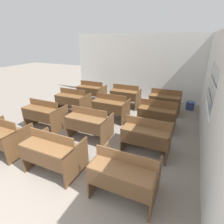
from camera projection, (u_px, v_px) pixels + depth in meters
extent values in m
cube|color=silver|center=(135.00, 67.00, 8.08)|extent=(5.99, 0.06, 2.86)
cube|color=silver|center=(205.00, 132.00, 4.36)|extent=(0.06, 6.99, 0.96)
cube|color=silver|center=(209.00, 75.00, 5.92)|extent=(0.06, 2.31, 1.11)
cube|color=white|center=(213.00, 89.00, 4.25)|extent=(0.02, 1.66, 1.11)
cube|color=#4C4C51|center=(210.00, 96.00, 4.33)|extent=(0.02, 1.66, 0.02)
cube|color=#4C4C51|center=(214.00, 81.00, 4.19)|extent=(0.02, 1.66, 0.02)
cube|color=brown|center=(21.00, 143.00, 4.13)|extent=(0.03, 0.83, 0.71)
cube|color=brown|center=(14.00, 131.00, 4.51)|extent=(1.10, 0.33, 0.03)
cube|color=brown|center=(16.00, 140.00, 4.62)|extent=(1.05, 0.04, 0.04)
cube|color=brown|center=(37.00, 149.00, 3.92)|extent=(0.03, 0.83, 0.71)
cube|color=brown|center=(77.00, 161.00, 3.51)|extent=(0.03, 0.83, 0.71)
cube|color=brown|center=(46.00, 147.00, 3.40)|extent=(1.10, 0.38, 0.03)
cube|color=brown|center=(40.00, 159.00, 3.31)|extent=(1.05, 0.02, 0.32)
cube|color=brown|center=(51.00, 137.00, 3.51)|extent=(1.10, 0.02, 0.20)
cube|color=brown|center=(63.00, 145.00, 3.89)|extent=(1.10, 0.33, 0.03)
cube|color=brown|center=(64.00, 156.00, 4.00)|extent=(1.05, 0.04, 0.04)
cube|color=brown|center=(99.00, 168.00, 3.32)|extent=(0.03, 0.83, 0.71)
cube|color=brown|center=(156.00, 187.00, 2.91)|extent=(0.03, 0.83, 0.71)
cube|color=brown|center=(121.00, 170.00, 2.80)|extent=(1.10, 0.38, 0.03)
cube|color=brown|center=(117.00, 186.00, 2.71)|extent=(1.05, 0.02, 0.32)
cube|color=brown|center=(126.00, 157.00, 2.90)|extent=(1.10, 0.02, 0.20)
cube|color=brown|center=(130.00, 165.00, 3.29)|extent=(1.10, 0.33, 0.03)
cube|color=brown|center=(130.00, 176.00, 3.40)|extent=(1.05, 0.04, 0.04)
cube|color=brown|center=(34.00, 114.00, 5.75)|extent=(0.03, 0.83, 0.71)
cube|color=brown|center=(60.00, 119.00, 5.34)|extent=(0.03, 0.83, 0.71)
cube|color=brown|center=(39.00, 109.00, 5.23)|extent=(1.10, 0.38, 0.03)
cube|color=brown|center=(36.00, 116.00, 5.15)|extent=(1.05, 0.02, 0.32)
cube|color=brown|center=(43.00, 103.00, 5.34)|extent=(1.10, 0.02, 0.20)
cube|color=brown|center=(52.00, 111.00, 5.73)|extent=(1.10, 0.33, 0.03)
cube|color=brown|center=(53.00, 119.00, 5.83)|extent=(1.05, 0.04, 0.04)
cube|color=brown|center=(75.00, 123.00, 5.14)|extent=(0.03, 0.83, 0.71)
cube|color=brown|center=(107.00, 130.00, 4.73)|extent=(0.03, 0.83, 0.71)
cube|color=brown|center=(85.00, 118.00, 4.62)|extent=(1.10, 0.38, 0.03)
cube|color=brown|center=(82.00, 127.00, 4.53)|extent=(1.05, 0.02, 0.32)
cube|color=brown|center=(89.00, 112.00, 4.72)|extent=(1.10, 0.02, 0.20)
cube|color=brown|center=(95.00, 120.00, 5.11)|extent=(1.10, 0.33, 0.03)
cube|color=brown|center=(95.00, 128.00, 5.22)|extent=(1.05, 0.04, 0.04)
cube|color=brown|center=(126.00, 134.00, 4.52)|extent=(0.03, 0.83, 0.71)
cube|color=brown|center=(169.00, 144.00, 4.11)|extent=(0.03, 0.83, 0.71)
cube|color=brown|center=(146.00, 130.00, 4.00)|extent=(1.10, 0.38, 0.03)
cube|color=brown|center=(143.00, 141.00, 3.92)|extent=(1.05, 0.02, 0.32)
cube|color=brown|center=(148.00, 123.00, 4.11)|extent=(1.10, 0.02, 0.20)
cube|color=brown|center=(150.00, 131.00, 4.50)|extent=(1.10, 0.33, 0.03)
cube|color=brown|center=(149.00, 140.00, 4.60)|extent=(1.05, 0.04, 0.04)
cube|color=brown|center=(63.00, 101.00, 6.95)|extent=(0.03, 0.83, 0.71)
cube|color=brown|center=(86.00, 105.00, 6.54)|extent=(0.03, 0.83, 0.71)
cube|color=brown|center=(70.00, 96.00, 6.42)|extent=(1.10, 0.38, 0.03)
cube|color=brown|center=(67.00, 102.00, 6.34)|extent=(1.05, 0.02, 0.32)
cube|color=brown|center=(72.00, 92.00, 6.53)|extent=(1.10, 0.02, 0.20)
cube|color=brown|center=(77.00, 99.00, 6.92)|extent=(1.10, 0.33, 0.03)
cube|color=brown|center=(78.00, 105.00, 7.03)|extent=(1.05, 0.04, 0.04)
cube|color=#54371F|center=(98.00, 107.00, 6.32)|extent=(0.03, 0.83, 0.71)
cube|color=#54371F|center=(126.00, 112.00, 5.91)|extent=(0.03, 0.83, 0.71)
cube|color=brown|center=(109.00, 102.00, 5.80)|extent=(1.10, 0.38, 0.03)
cube|color=#54371F|center=(106.00, 109.00, 5.71)|extent=(1.05, 0.02, 0.32)
cube|color=brown|center=(111.00, 97.00, 5.91)|extent=(1.10, 0.02, 0.20)
cube|color=brown|center=(114.00, 105.00, 6.29)|extent=(1.10, 0.33, 0.03)
cube|color=#54371F|center=(114.00, 112.00, 6.40)|extent=(1.05, 0.04, 0.04)
cube|color=#53361D|center=(141.00, 114.00, 5.73)|extent=(0.03, 0.83, 0.71)
cube|color=#53361D|center=(175.00, 120.00, 5.32)|extent=(0.03, 0.83, 0.71)
cube|color=brown|center=(157.00, 109.00, 5.20)|extent=(1.10, 0.38, 0.03)
cube|color=#53361D|center=(155.00, 117.00, 5.12)|extent=(1.05, 0.02, 0.32)
cube|color=brown|center=(159.00, 104.00, 5.31)|extent=(1.10, 0.02, 0.20)
cube|color=brown|center=(159.00, 112.00, 5.70)|extent=(1.10, 0.33, 0.03)
cube|color=#53361D|center=(158.00, 119.00, 5.81)|extent=(1.05, 0.04, 0.04)
cube|color=#54371E|center=(82.00, 92.00, 8.12)|extent=(0.03, 0.83, 0.71)
cube|color=#54371E|center=(103.00, 95.00, 7.71)|extent=(0.03, 0.83, 0.71)
cube|color=brown|center=(89.00, 87.00, 7.59)|extent=(1.10, 0.38, 0.03)
cube|color=#54371E|center=(87.00, 92.00, 7.51)|extent=(1.05, 0.02, 0.32)
cube|color=brown|center=(91.00, 83.00, 7.70)|extent=(1.10, 0.02, 0.20)
cube|color=brown|center=(95.00, 90.00, 8.09)|extent=(1.10, 0.33, 0.03)
cube|color=#54371E|center=(95.00, 96.00, 8.20)|extent=(1.05, 0.04, 0.04)
cube|color=brown|center=(114.00, 96.00, 7.51)|extent=(0.03, 0.83, 0.71)
cube|color=brown|center=(138.00, 99.00, 7.10)|extent=(0.03, 0.83, 0.71)
cube|color=brown|center=(124.00, 91.00, 6.99)|extent=(1.10, 0.38, 0.03)
cube|color=brown|center=(122.00, 97.00, 6.91)|extent=(1.05, 0.02, 0.32)
cube|color=brown|center=(126.00, 87.00, 7.10)|extent=(1.10, 0.02, 0.20)
cube|color=brown|center=(128.00, 94.00, 7.48)|extent=(1.10, 0.33, 0.03)
cube|color=brown|center=(128.00, 100.00, 7.59)|extent=(1.05, 0.04, 0.04)
cube|color=brown|center=(151.00, 101.00, 6.89)|extent=(0.03, 0.83, 0.71)
cube|color=brown|center=(180.00, 105.00, 6.48)|extent=(0.03, 0.83, 0.71)
cube|color=brown|center=(165.00, 96.00, 6.36)|extent=(1.10, 0.38, 0.03)
cube|color=brown|center=(164.00, 102.00, 6.28)|extent=(1.05, 0.02, 0.32)
cube|color=brown|center=(166.00, 92.00, 6.47)|extent=(1.10, 0.02, 0.20)
cube|color=brown|center=(166.00, 99.00, 6.86)|extent=(1.10, 0.33, 0.03)
cube|color=brown|center=(165.00, 106.00, 6.97)|extent=(1.05, 0.04, 0.04)
cylinder|color=#33477A|center=(190.00, 106.00, 6.99)|extent=(0.31, 0.31, 0.32)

